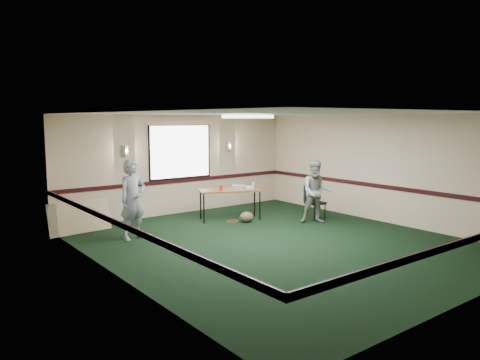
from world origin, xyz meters
TOP-DOWN VIEW (x-y plane):
  - ground at (0.00, 0.00)m, footprint 8.00×8.00m
  - room_shell at (0.00, 2.12)m, footprint 8.00×8.02m
  - folding_table at (0.56, 2.45)m, footprint 1.70×1.21m
  - projector at (0.74, 2.34)m, footprint 0.42×0.42m
  - game_console at (1.06, 2.34)m, footprint 0.24×0.21m
  - red_cup at (0.29, 2.47)m, footprint 0.08×0.08m
  - water_bottle at (1.06, 2.13)m, footprint 0.06×0.06m
  - duffel_bag at (0.71, 1.96)m, footprint 0.45×0.39m
  - cable_coil at (0.49, 2.25)m, footprint 0.36×0.36m
  - folded_table at (-3.00, 3.39)m, footprint 1.47×0.36m
  - conference_chair at (2.38, 1.28)m, footprint 0.47×0.49m
  - person_left at (-2.25, 2.16)m, footprint 0.69×0.52m
  - person_right at (2.06, 0.87)m, footprint 0.97×0.93m

SIDE VIEW (x-z plane):
  - ground at x=0.00m, z-range 0.00..0.00m
  - cable_coil at x=0.49m, z-range 0.00..0.01m
  - duffel_bag at x=0.71m, z-range 0.00..0.26m
  - folded_table at x=-3.00m, z-range 0.00..0.75m
  - conference_chair at x=2.38m, z-range 0.07..0.94m
  - folding_table at x=0.56m, z-range 0.34..1.12m
  - person_right at x=2.06m, z-range 0.00..1.57m
  - game_console at x=1.06m, z-range 0.79..0.84m
  - projector at x=0.74m, z-range 0.79..0.90m
  - red_cup at x=0.29m, z-range 0.79..0.91m
  - person_left at x=-2.25m, z-range 0.00..1.73m
  - water_bottle at x=1.06m, z-range 0.79..0.98m
  - room_shell at x=0.00m, z-range -2.42..5.58m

